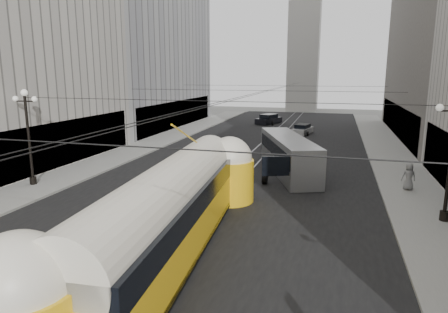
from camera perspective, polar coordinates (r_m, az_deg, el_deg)
The scene contains 14 objects.
road at distance 37.61m, azimuth 4.70°, elevation 0.23°, with size 20.00×85.00×0.02m, color black.
sidewalk_left at distance 44.62m, azimuth -9.70°, elevation 2.04°, with size 4.00×72.00×0.15m, color gray.
sidewalk_right at distance 40.67m, azimuth 22.53°, elevation 0.35°, with size 4.00×72.00×0.15m, color gray.
rail_left at distance 37.75m, azimuth 3.59°, elevation 0.29°, with size 0.12×85.00×0.04m, color gray.
rail_right at distance 37.47m, azimuth 5.83°, elevation 0.17°, with size 0.12×85.00×0.04m, color gray.
building_left_far at distance 58.68m, azimuth -12.37°, elevation 18.22°, with size 12.60×28.60×28.60m.
distant_tower at distance 84.28m, azimuth 11.43°, elevation 16.70°, with size 6.00×6.00×31.36m.
lamppost_left_mid at distance 29.47m, azimuth -26.19°, elevation 3.20°, with size 1.86×0.44×6.37m.
catenary at distance 35.86m, azimuth 4.73°, elevation 9.15°, with size 25.00×72.00×0.23m.
streetcar at distance 16.98m, azimuth -7.81°, elevation -7.60°, with size 4.04×18.04×3.97m.
city_bus at distance 30.96m, azimuth 9.16°, elevation 0.46°, with size 5.92×11.34×2.78m.
sedan_white_far at distance 51.08m, azimuth 11.14°, elevation 3.79°, with size 2.52×4.29×1.27m.
sedan_dark_far at distance 60.67m, azimuth 6.40°, elevation 5.28°, with size 3.60×5.08×1.48m.
pedestrian_sidewalk_right at distance 28.27m, azimuth 24.89°, elevation -2.61°, with size 0.87×0.53×1.77m, color slate.
Camera 1 is at (7.01, -3.66, 7.57)m, focal length 32.00 mm.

